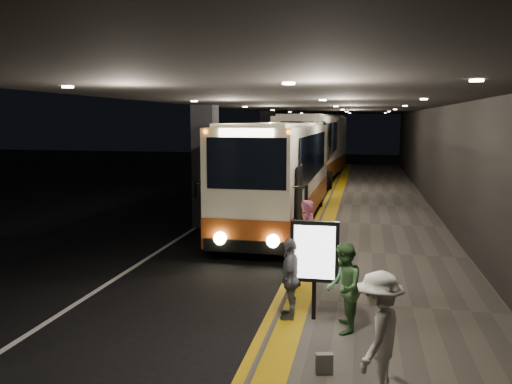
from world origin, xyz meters
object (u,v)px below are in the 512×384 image
(passenger_waiting_green, at_px, (344,288))
(passenger_waiting_grey, at_px, (290,278))
(coach_main, at_px, (282,177))
(passenger_waiting_white, at_px, (379,334))
(coach_second, at_px, (315,150))
(bag_polka, at_px, (324,364))
(passenger_boarding, at_px, (309,235))
(stanchion_post, at_px, (300,264))
(info_sign, at_px, (315,253))

(passenger_waiting_green, distance_m, passenger_waiting_grey, 1.08)
(coach_main, height_order, passenger_waiting_white, coach_main)
(coach_second, relative_size, bag_polka, 42.34)
(passenger_boarding, bearing_deg, stanchion_post, -167.61)
(passenger_waiting_grey, height_order, stanchion_post, passenger_waiting_grey)
(passenger_waiting_grey, relative_size, info_sign, 0.82)
(coach_second, relative_size, info_sign, 6.97)
(passenger_boarding, xyz_separation_m, passenger_waiting_grey, (0.00, -3.23, -0.10))
(passenger_boarding, xyz_separation_m, bag_polka, (0.80, -5.21, -0.72))
(passenger_boarding, xyz_separation_m, passenger_waiting_white, (1.55, -5.62, -0.01))
(bag_polka, relative_size, info_sign, 0.16)
(passenger_waiting_white, height_order, info_sign, info_sign)
(coach_main, distance_m, passenger_boarding, 6.45)
(coach_main, height_order, passenger_waiting_green, coach_main)
(coach_main, bearing_deg, passenger_waiting_grey, -79.20)
(passenger_waiting_green, distance_m, stanchion_post, 2.48)
(passenger_boarding, bearing_deg, passenger_waiting_green, -150.16)
(stanchion_post, bearing_deg, passenger_waiting_grey, -88.43)
(passenger_waiting_green, relative_size, bag_polka, 5.16)
(passenger_boarding, distance_m, passenger_waiting_grey, 3.23)
(passenger_boarding, distance_m, passenger_waiting_green, 3.77)
(coach_second, relative_size, passenger_waiting_grey, 8.46)
(passenger_waiting_green, xyz_separation_m, stanchion_post, (-1.05, 2.22, -0.28))
(stanchion_post, bearing_deg, info_sign, -74.62)
(passenger_waiting_grey, bearing_deg, stanchion_post, 177.62)
(passenger_waiting_green, bearing_deg, stanchion_post, -155.76)
(passenger_waiting_grey, bearing_deg, coach_second, -179.53)
(coach_second, xyz_separation_m, passenger_waiting_white, (3.34, -25.55, -0.95))
(coach_main, height_order, bag_polka, coach_main)
(info_sign, bearing_deg, coach_main, 101.31)
(coach_main, relative_size, stanchion_post, 11.40)
(passenger_waiting_white, height_order, bag_polka, passenger_waiting_white)
(passenger_waiting_green, distance_m, bag_polka, 1.72)
(passenger_waiting_grey, xyz_separation_m, stanchion_post, (-0.05, 1.82, -0.26))
(passenger_waiting_green, xyz_separation_m, bag_polka, (-0.21, -1.58, -0.65))
(coach_main, bearing_deg, passenger_waiting_white, -74.05)
(bag_polka, height_order, info_sign, info_sign)
(bag_polka, height_order, stanchion_post, stanchion_post)
(passenger_waiting_green, bearing_deg, info_sign, -128.67)
(coach_main, xyz_separation_m, info_sign, (2.15, -9.38, -0.34))
(passenger_waiting_green, height_order, stanchion_post, passenger_waiting_green)
(coach_second, bearing_deg, info_sign, -80.97)
(coach_main, bearing_deg, info_sign, -76.57)
(passenger_boarding, xyz_separation_m, passenger_waiting_green, (1.00, -3.63, -0.07))
(coach_main, relative_size, passenger_waiting_white, 6.85)
(passenger_boarding, height_order, passenger_waiting_white, passenger_boarding)
(coach_second, xyz_separation_m, passenger_boarding, (1.79, -19.93, -0.94))
(coach_main, distance_m, passenger_waiting_grey, 9.60)
(passenger_waiting_grey, distance_m, info_sign, 0.67)
(bag_polka, distance_m, stanchion_post, 3.91)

